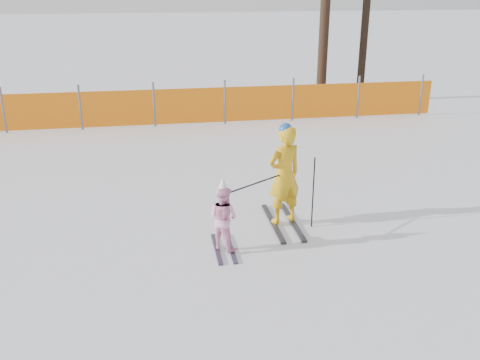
# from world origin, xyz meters

# --- Properties ---
(ground) EXTENTS (120.00, 120.00, 0.00)m
(ground) POSITION_xyz_m (0.00, 0.00, 0.00)
(ground) COLOR white
(ground) RESTS_ON ground
(adult) EXTENTS (0.72, 1.53, 1.78)m
(adult) POSITION_xyz_m (0.81, 0.90, 0.88)
(adult) COLOR black
(adult) RESTS_ON ground
(child) EXTENTS (0.62, 0.99, 1.20)m
(child) POSITION_xyz_m (-0.32, 0.14, 0.55)
(child) COLOR black
(child) RESTS_ON ground
(ski_poles) EXTENTS (1.49, 0.64, 1.24)m
(ski_poles) POSITION_xyz_m (0.78, 0.62, 0.76)
(ski_poles) COLOR black
(ski_poles) RESTS_ON ground
(safety_fence) EXTENTS (16.32, 0.06, 1.25)m
(safety_fence) POSITION_xyz_m (-1.09, 7.73, 0.56)
(safety_fence) COLOR #595960
(safety_fence) RESTS_ON ground
(tree_trunks) EXTENTS (1.66, 0.32, 6.02)m
(tree_trunks) POSITION_xyz_m (4.82, 9.92, 2.91)
(tree_trunks) COLOR black
(tree_trunks) RESTS_ON ground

